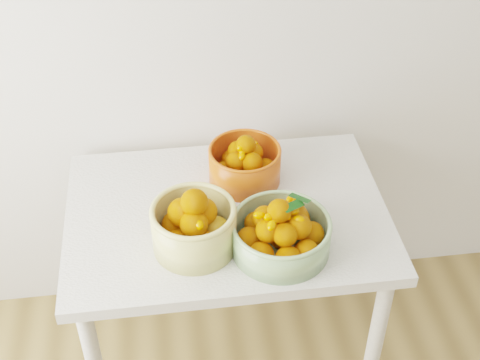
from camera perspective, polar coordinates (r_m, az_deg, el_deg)
The scene contains 4 objects.
table at distance 2.15m, azimuth -1.11°, elevation -4.52°, with size 1.00×0.70×0.75m.
bowl_cream at distance 1.92m, azimuth -3.94°, elevation -3.91°, with size 0.25×0.25×0.21m.
bowl_green at distance 1.92m, azimuth 3.53°, elevation -4.53°, with size 0.38×0.38×0.19m.
bowl_orange at distance 2.16m, azimuth 0.41°, elevation 1.41°, with size 0.26×0.26×0.17m.
Camera 1 is at (-0.41, 0.06, 2.15)m, focal length 50.00 mm.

